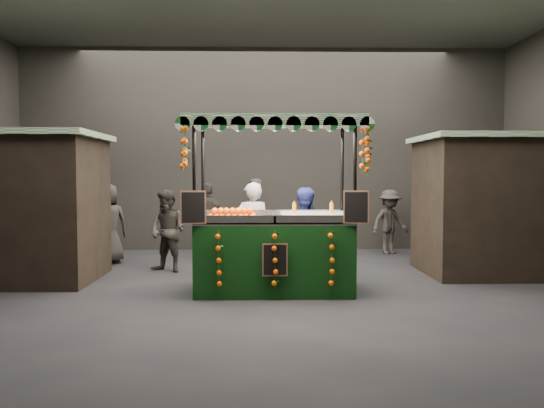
{
  "coord_description": "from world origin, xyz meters",
  "views": [
    {
      "loc": [
        -0.12,
        -8.78,
        1.86
      ],
      "look_at": [
        0.1,
        0.5,
        1.37
      ],
      "focal_mm": 36.58,
      "sensor_mm": 36.0,
      "label": 1
    }
  ],
  "objects": [
    {
      "name": "vendor_blue",
      "position": [
        0.67,
        1.0,
        0.82
      ],
      "size": [
        0.84,
        0.67,
        1.64
      ],
      "rotation": [
        0.0,
        0.0,
        3.07
      ],
      "color": "navy",
      "rests_on": "ground"
    },
    {
      "name": "shopper_3",
      "position": [
        2.96,
        4.17,
        0.76
      ],
      "size": [
        1.12,
        0.91,
        1.51
      ],
      "rotation": [
        0.0,
        0.0,
        0.41
      ],
      "color": "#2E2925",
      "rests_on": "ground"
    },
    {
      "name": "market_hall",
      "position": [
        0.0,
        0.0,
        3.38
      ],
      "size": [
        12.1,
        10.1,
        5.05
      ],
      "color": "black",
      "rests_on": "ground"
    },
    {
      "name": "neighbour_stall_right",
      "position": [
        4.4,
        1.5,
        1.31
      ],
      "size": [
        3.0,
        2.2,
        2.6
      ],
      "color": "black",
      "rests_on": "ground"
    },
    {
      "name": "shopper_1",
      "position": [
        3.78,
        1.8,
        0.83
      ],
      "size": [
        1.01,
        0.94,
        1.66
      ],
      "rotation": [
        0.0,
        0.0,
        -0.49
      ],
      "color": "black",
      "rests_on": "ground"
    },
    {
      "name": "shopper_6",
      "position": [
        -0.24,
        3.66,
        0.89
      ],
      "size": [
        0.47,
        0.68,
        1.78
      ],
      "rotation": [
        0.0,
        0.0,
        -1.5
      ],
      "color": "#2A2622",
      "rests_on": "ground"
    },
    {
      "name": "shopper_5",
      "position": [
        3.61,
        2.86,
        0.87
      ],
      "size": [
        1.16,
        1.68,
        1.74
      ],
      "rotation": [
        0.0,
        0.0,
        2.01
      ],
      "color": "black",
      "rests_on": "ground"
    },
    {
      "name": "juice_stall",
      "position": [
        0.12,
        -0.02,
        0.85
      ],
      "size": [
        2.84,
        1.67,
        2.75
      ],
      "color": "black",
      "rests_on": "ground"
    },
    {
      "name": "shopper_4",
      "position": [
        -3.29,
        2.84,
        0.84
      ],
      "size": [
        0.98,
        0.88,
        1.68
      ],
      "rotation": [
        0.0,
        0.0,
        3.69
      ],
      "color": "#292421",
      "rests_on": "ground"
    },
    {
      "name": "neighbour_stall_left",
      "position": [
        -4.4,
        1.0,
        1.31
      ],
      "size": [
        3.0,
        2.2,
        2.6
      ],
      "color": "black",
      "rests_on": "ground"
    },
    {
      "name": "shopper_0",
      "position": [
        -4.23,
        1.89,
        0.8
      ],
      "size": [
        0.7,
        0.64,
        1.59
      ],
      "rotation": [
        0.0,
        0.0,
        0.59
      ],
      "color": "black",
      "rests_on": "ground"
    },
    {
      "name": "shopper_7",
      "position": [
        -1.88,
        1.82,
        0.79
      ],
      "size": [
        0.96,
        0.89,
        1.58
      ],
      "rotation": [
        0.0,
        0.0,
        -0.5
      ],
      "color": "black",
      "rests_on": "ground"
    },
    {
      "name": "ground",
      "position": [
        0.0,
        0.0,
        0.0
      ],
      "size": [
        12.0,
        12.0,
        0.0
      ],
      "primitive_type": "plane",
      "color": "black",
      "rests_on": "ground"
    },
    {
      "name": "shopper_2",
      "position": [
        -1.22,
        3.08,
        0.85
      ],
      "size": [
        1.03,
        0.51,
        1.69
      ],
      "rotation": [
        0.0,
        0.0,
        3.04
      ],
      "color": "#2A2622",
      "rests_on": "ground"
    },
    {
      "name": "vendor_grey",
      "position": [
        -0.25,
        1.08,
        0.86
      ],
      "size": [
        0.69,
        0.51,
        1.73
      ],
      "rotation": [
        0.0,
        0.0,
        3.31
      ],
      "color": "gray",
      "rests_on": "ground"
    }
  ]
}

